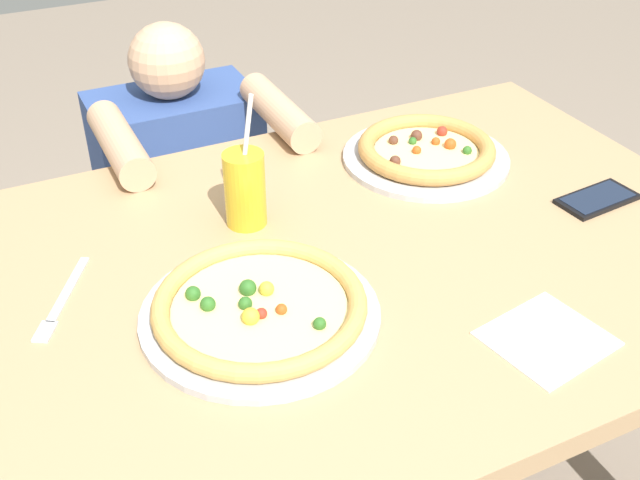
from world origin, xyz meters
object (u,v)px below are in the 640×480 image
at_px(pizza_near, 260,308).
at_px(fork, 61,302).
at_px(diner_seated, 187,223).
at_px(drink_cup_colored, 245,189).
at_px(pizza_far, 426,152).
at_px(cell_phone, 597,199).

xyz_separation_m(pizza_near, fork, (-0.26, 0.16, -0.02)).
distance_m(pizza_near, diner_seated, 0.87).
distance_m(pizza_near, drink_cup_colored, 0.26).
height_order(drink_cup_colored, diner_seated, drink_cup_colored).
xyz_separation_m(pizza_far, drink_cup_colored, (-0.40, -0.06, 0.05)).
bearing_deg(drink_cup_colored, pizza_near, -107.08).
bearing_deg(drink_cup_colored, pizza_far, 7.97).
xyz_separation_m(fork, diner_seated, (0.36, 0.63, -0.33)).
bearing_deg(cell_phone, drink_cup_colored, 160.63).
bearing_deg(pizza_far, drink_cup_colored, -172.03).
relative_size(pizza_far, fork, 1.77).
bearing_deg(diner_seated, fork, -119.93).
distance_m(pizza_far, diner_seated, 0.71).
relative_size(fork, diner_seated, 0.20).
bearing_deg(cell_phone, diner_seated, 127.07).
bearing_deg(diner_seated, cell_phone, -52.93).
height_order(drink_cup_colored, cell_phone, drink_cup_colored).
xyz_separation_m(pizza_near, cell_phone, (0.68, 0.04, -0.01)).
height_order(pizza_far, drink_cup_colored, drink_cup_colored).
bearing_deg(pizza_near, drink_cup_colored, 72.92).
relative_size(pizza_near, drink_cup_colored, 1.50).
bearing_deg(cell_phone, pizza_near, -176.84).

